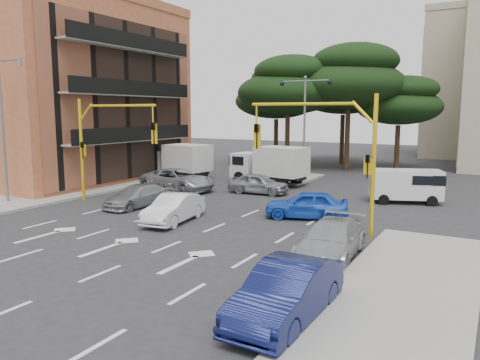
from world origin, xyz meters
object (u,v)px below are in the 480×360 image
object	(u,v)px
signal_mast_right	(332,144)
box_truck_b	(269,165)
street_lamp_left	(4,121)
car_silver_wagon	(137,196)
signal_mast_left	(103,136)
car_blue_compact	(307,204)
box_truck_a	(178,161)
van_white	(405,186)
car_silver_parked	(331,240)
car_navy_parked	(287,292)
car_silver_cross_a	(178,180)
car_white_hatch	(174,208)
street_lamp_center	(305,109)
car_silver_cross_b	(258,183)

from	to	relation	value
signal_mast_right	box_truck_b	bearing A→B (deg)	127.18
street_lamp_left	box_truck_b	distance (m)	17.31
car_silver_wagon	signal_mast_left	bearing A→B (deg)	-175.83
car_blue_compact	box_truck_a	world-z (taller)	box_truck_a
van_white	box_truck_b	world-z (taller)	box_truck_b
box_truck_a	box_truck_b	xyz separation A→B (m)	(7.60, 0.77, 0.02)
car_blue_compact	box_truck_b	distance (m)	10.99
street_lamp_left	car_silver_parked	distance (m)	19.76
car_navy_parked	box_truck_a	size ratio (longest dim) A/B	0.80
van_white	street_lamp_left	bearing A→B (deg)	-80.04
car_silver_cross_a	car_silver_parked	size ratio (longest dim) A/B	1.15
street_lamp_left	car_silver_wagon	bearing A→B (deg)	22.97
car_blue_compact	car_silver_wagon	size ratio (longest dim) A/B	0.97
signal_mast_right	car_silver_parked	xyz separation A→B (m)	(1.24, -3.64, -3.22)
car_white_hatch	van_white	xyz separation A→B (m)	(8.80, 10.48, 0.31)
street_lamp_left	car_silver_wagon	size ratio (longest dim) A/B	1.90
car_silver_wagon	car_white_hatch	bearing A→B (deg)	-20.86
signal_mast_left	car_silver_parked	xyz separation A→B (m)	(14.85, -3.64, -3.22)
signal_mast_right	signal_mast_left	xyz separation A→B (m)	(-13.61, 0.00, 0.00)
signal_mast_left	car_white_hatch	bearing A→B (deg)	-17.09
street_lamp_center	car_silver_cross_a	world-z (taller)	street_lamp_center
signal_mast_left	car_white_hatch	distance (m)	7.52
car_silver_cross_a	box_truck_b	bearing A→B (deg)	-33.08
car_blue_compact	car_white_hatch	bearing A→B (deg)	-71.34
signal_mast_left	van_white	world-z (taller)	signal_mast_left
car_silver_cross_a	van_white	xyz separation A→B (m)	(14.11, 3.05, 0.25)
car_blue_compact	box_truck_b	world-z (taller)	box_truck_b
street_lamp_center	car_blue_compact	bearing A→B (deg)	-67.78
street_lamp_left	car_silver_wagon	xyz separation A→B (m)	(6.96, 2.95, -4.11)
signal_mast_right	car_white_hatch	xyz separation A→B (m)	(-7.10, -2.00, -3.21)
car_silver_cross_a	box_truck_b	distance (m)	6.86
street_lamp_left	street_lamp_center	xyz separation A→B (m)	(11.29, 17.00, 0.71)
car_silver_cross_b	box_truck_a	xyz separation A→B (m)	(-8.66, 3.03, 0.70)
street_lamp_left	car_silver_cross_b	size ratio (longest dim) A/B	2.04
car_silver_cross_a	street_lamp_center	bearing A→B (deg)	-28.24
car_white_hatch	car_silver_parked	distance (m)	8.50
car_blue_compact	car_silver_cross_a	xyz separation A→B (m)	(-10.56, 3.55, 0.04)
car_silver_cross_a	van_white	size ratio (longest dim) A/B	1.35
street_lamp_center	car_silver_parked	bearing A→B (deg)	-65.50
car_white_hatch	box_truck_a	bearing A→B (deg)	117.64
car_silver_cross_b	car_navy_parked	world-z (taller)	car_navy_parked
car_silver_cross_a	van_white	world-z (taller)	van_white
van_white	box_truck_b	xyz separation A→B (m)	(-9.90, 2.34, 0.41)
box_truck_b	car_navy_parked	bearing A→B (deg)	-145.75
car_silver_cross_a	car_silver_parked	world-z (taller)	car_silver_cross_a
car_silver_cross_b	van_white	xyz separation A→B (m)	(8.84, 1.47, 0.31)
car_white_hatch	car_silver_cross_a	xyz separation A→B (m)	(-5.31, 7.43, 0.06)
street_lamp_center	car_silver_parked	size ratio (longest dim) A/B	1.69
street_lamp_center	car_navy_parked	size ratio (longest dim) A/B	1.73
street_lamp_left	box_truck_b	xyz separation A→B (m)	(9.89, 13.81, -3.33)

